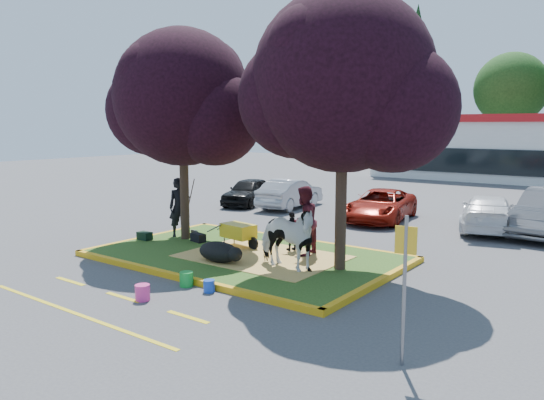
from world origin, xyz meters
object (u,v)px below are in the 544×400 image
Objects in this scene: cow at (286,238)px; sign_post at (405,275)px; bucket_green at (186,279)px; car_silver at (290,193)px; car_black at (249,192)px; bucket_blue at (209,286)px; calf at (219,252)px; handler at (180,207)px; bucket_pink at (143,293)px; wheelbarrow at (239,231)px.

sign_post is at bearing -119.73° from cow.
bucket_green is 12.13m from car_silver.
car_black is at bearing 6.25° from car_silver.
bucket_green is 1.23× the size of bucket_blue.
calf is 4.51× the size of bucket_blue.
car_silver is (-10.45, 12.01, -0.81)m from sign_post.
sign_post is 5.87m from bucket_green.
handler reaches higher than bucket_pink.
bucket_blue is (-0.61, -2.12, -0.82)m from cow.
handler reaches higher than car_silver.
handler is 10.31m from sign_post.
handler is 1.03× the size of wheelbarrow.
bucket_pink is at bearing 162.84° from cow.
bucket_pink is at bearing -75.49° from car_black.
sign_post reaches higher than handler.
bucket_green is at bearing 180.00° from bucket_blue.
cow reaches higher than bucket_blue.
bucket_green is at bearing 159.13° from sign_post.
car_black is at bearing 48.48° from cow.
car_silver is at bearing 118.83° from sign_post.
cow is 2.81m from wheelbarrow.
car_silver is (-4.75, 12.41, 0.48)m from bucket_pink.
sign_post is 6.94× the size of bucket_pink.
calf is (-1.83, -0.45, -0.54)m from cow.
wheelbarrow is 4.73m from bucket_pink.
bucket_pink is (-5.70, -0.40, -1.29)m from sign_post.
cow is 5.28m from sign_post.
calf is 0.52× the size of sign_post.
calf is 1.76m from bucket_green.
car_black is (-8.19, 8.59, -0.33)m from cow.
sign_post reaches higher than cow.
bucket_pink is (-0.03, -1.27, 0.00)m from bucket_green.
handler is 7.99m from car_black.
wheelbarrow is (2.54, -0.07, -0.47)m from handler.
car_black is (-7.58, 10.70, 0.49)m from bucket_blue.
bucket_green is 12.72m from car_black.
bucket_pink is 0.09× the size of car_black.
bucket_green reaches higher than bucket_blue.
sign_post is at bearing 4.01° from bucket_pink.
calf is at bearing 99.04° from bucket_pink.
handler is 5.11m from bucket_green.
wheelbarrow is 8.63m from car_silver.
wheelbarrow is 5.36× the size of bucket_green.
handler is at bearing 167.77° from calf.
sign_post reaches higher than bucket_blue.
sign_post is at bearing -22.59° from wheelbarrow.
bucket_blue is at bearing 0.00° from bucket_green.
handler is 0.48× the size of car_silver.
sign_post is at bearing -7.05° from calf.
bucket_blue is at bearing -51.19° from wheelbarrow.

